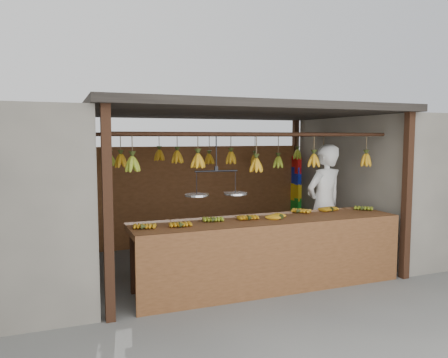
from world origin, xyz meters
name	(u,v)px	position (x,y,z in m)	size (l,w,h in m)	color
ground	(231,264)	(0.00, 0.00, 0.00)	(80.00, 80.00, 0.00)	#5B5B57
stall	(223,137)	(0.00, 0.33, 1.97)	(4.30, 3.30, 2.40)	black
neighbor_right	(414,182)	(3.60, 0.00, 1.15)	(3.00, 3.00, 2.30)	slate
counter	(272,235)	(0.06, -1.23, 0.71)	(3.58, 0.82, 0.96)	brown
hanging_bananas	(231,159)	(0.01, 0.01, 1.63)	(3.58, 2.21, 0.39)	#92A523
balance_scale	(216,192)	(-0.61, -1.00, 1.27)	(0.80, 0.34, 0.77)	black
vendor	(324,205)	(1.33, -0.52, 0.93)	(0.68, 0.44, 1.85)	white
bag_bundles	(296,185)	(1.94, 1.35, 1.03)	(0.08, 0.26, 1.17)	red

